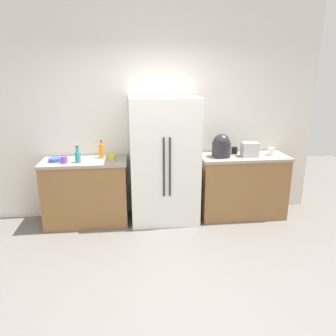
{
  "coord_description": "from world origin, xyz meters",
  "views": [
    {
      "loc": [
        -0.34,
        -2.9,
        2.08
      ],
      "look_at": [
        0.05,
        0.46,
        1.1
      ],
      "focal_mm": 34.86,
      "sensor_mm": 36.0,
      "label": 1
    }
  ],
  "objects_px": {
    "cup_b": "(271,151)",
    "cup_d": "(64,160)",
    "toaster": "(250,149)",
    "rice_cooker": "(221,146)",
    "bottle_b": "(78,156)",
    "cup_a": "(234,150)",
    "bottle_a": "(102,151)",
    "refrigerator": "(164,161)",
    "bowl_a": "(55,160)",
    "cup_c": "(112,157)"
  },
  "relations": [
    {
      "from": "cup_b",
      "to": "cup_d",
      "type": "relative_size",
      "value": 1.19
    },
    {
      "from": "cup_b",
      "to": "cup_d",
      "type": "distance_m",
      "value": 2.92
    },
    {
      "from": "bottle_a",
      "to": "cup_c",
      "type": "bearing_deg",
      "value": -41.07
    },
    {
      "from": "cup_d",
      "to": "bottle_a",
      "type": "bearing_deg",
      "value": 25.37
    },
    {
      "from": "bottle_b",
      "to": "cup_b",
      "type": "distance_m",
      "value": 2.74
    },
    {
      "from": "cup_c",
      "to": "rice_cooker",
      "type": "bearing_deg",
      "value": -0.33
    },
    {
      "from": "toaster",
      "to": "cup_b",
      "type": "height_order",
      "value": "toaster"
    },
    {
      "from": "refrigerator",
      "to": "cup_c",
      "type": "height_order",
      "value": "refrigerator"
    },
    {
      "from": "cup_b",
      "to": "bowl_a",
      "type": "bearing_deg",
      "value": -179.92
    },
    {
      "from": "toaster",
      "to": "rice_cooker",
      "type": "distance_m",
      "value": 0.42
    },
    {
      "from": "toaster",
      "to": "cup_a",
      "type": "height_order",
      "value": "toaster"
    },
    {
      "from": "rice_cooker",
      "to": "cup_a",
      "type": "distance_m",
      "value": 0.31
    },
    {
      "from": "refrigerator",
      "to": "rice_cooker",
      "type": "bearing_deg",
      "value": -0.3
    },
    {
      "from": "cup_b",
      "to": "cup_d",
      "type": "height_order",
      "value": "cup_b"
    },
    {
      "from": "toaster",
      "to": "cup_b",
      "type": "relative_size",
      "value": 2.11
    },
    {
      "from": "bottle_a",
      "to": "cup_a",
      "type": "bearing_deg",
      "value": 0.62
    },
    {
      "from": "cup_b",
      "to": "bowl_a",
      "type": "distance_m",
      "value": 3.06
    },
    {
      "from": "cup_c",
      "to": "bowl_a",
      "type": "xyz_separation_m",
      "value": [
        -0.76,
        0.0,
        -0.01
      ]
    },
    {
      "from": "cup_a",
      "to": "cup_b",
      "type": "xyz_separation_m",
      "value": [
        0.51,
        -0.14,
        0.0
      ]
    },
    {
      "from": "cup_b",
      "to": "bowl_a",
      "type": "xyz_separation_m",
      "value": [
        -3.06,
        -0.0,
        -0.03
      ]
    },
    {
      "from": "cup_c",
      "to": "bowl_a",
      "type": "relative_size",
      "value": 0.55
    },
    {
      "from": "bottle_b",
      "to": "bowl_a",
      "type": "relative_size",
      "value": 1.31
    },
    {
      "from": "refrigerator",
      "to": "cup_a",
      "type": "relative_size",
      "value": 17.66
    },
    {
      "from": "refrigerator",
      "to": "bottle_a",
      "type": "xyz_separation_m",
      "value": [
        -0.87,
        0.13,
        0.14
      ]
    },
    {
      "from": "rice_cooker",
      "to": "bottle_b",
      "type": "xyz_separation_m",
      "value": [
        -1.99,
        -0.08,
        -0.07
      ]
    },
    {
      "from": "toaster",
      "to": "cup_c",
      "type": "height_order",
      "value": "toaster"
    },
    {
      "from": "refrigerator",
      "to": "bottle_a",
      "type": "height_order",
      "value": "refrigerator"
    },
    {
      "from": "cup_c",
      "to": "cup_a",
      "type": "bearing_deg",
      "value": 4.67
    },
    {
      "from": "rice_cooker",
      "to": "bowl_a",
      "type": "xyz_separation_m",
      "value": [
        -2.3,
        0.01,
        -0.13
      ]
    },
    {
      "from": "toaster",
      "to": "cup_a",
      "type": "xyz_separation_m",
      "value": [
        -0.17,
        0.18,
        -0.05
      ]
    },
    {
      "from": "rice_cooker",
      "to": "cup_d",
      "type": "xyz_separation_m",
      "value": [
        -2.17,
        -0.09,
        -0.11
      ]
    },
    {
      "from": "bottle_a",
      "to": "refrigerator",
      "type": "bearing_deg",
      "value": -8.48
    },
    {
      "from": "bottle_a",
      "to": "cup_c",
      "type": "relative_size",
      "value": 2.68
    },
    {
      "from": "cup_a",
      "to": "cup_d",
      "type": "bearing_deg",
      "value": -174.16
    },
    {
      "from": "toaster",
      "to": "cup_b",
      "type": "distance_m",
      "value": 0.34
    },
    {
      "from": "toaster",
      "to": "rice_cooker",
      "type": "relative_size",
      "value": 0.69
    },
    {
      "from": "toaster",
      "to": "rice_cooker",
      "type": "xyz_separation_m",
      "value": [
        -0.41,
        0.02,
        0.06
      ]
    },
    {
      "from": "bowl_a",
      "to": "refrigerator",
      "type": "bearing_deg",
      "value": -0.25
    },
    {
      "from": "cup_c",
      "to": "bowl_a",
      "type": "distance_m",
      "value": 0.76
    },
    {
      "from": "toaster",
      "to": "cup_d",
      "type": "xyz_separation_m",
      "value": [
        -2.58,
        -0.07,
        -0.05
      ]
    },
    {
      "from": "cup_b",
      "to": "refrigerator",
      "type": "bearing_deg",
      "value": -179.6
    },
    {
      "from": "refrigerator",
      "to": "cup_a",
      "type": "xyz_separation_m",
      "value": [
        1.06,
        0.15,
        0.09
      ]
    },
    {
      "from": "bottle_a",
      "to": "cup_a",
      "type": "distance_m",
      "value": 1.94
    },
    {
      "from": "cup_a",
      "to": "bowl_a",
      "type": "distance_m",
      "value": 2.56
    },
    {
      "from": "bottle_b",
      "to": "cup_a",
      "type": "distance_m",
      "value": 2.25
    },
    {
      "from": "cup_b",
      "to": "bowl_a",
      "type": "height_order",
      "value": "cup_b"
    },
    {
      "from": "cup_a",
      "to": "refrigerator",
      "type": "bearing_deg",
      "value": -171.9
    },
    {
      "from": "cup_a",
      "to": "cup_d",
      "type": "height_order",
      "value": "cup_a"
    },
    {
      "from": "bottle_b",
      "to": "cup_a",
      "type": "bearing_deg",
      "value": 6.06
    },
    {
      "from": "refrigerator",
      "to": "toaster",
      "type": "distance_m",
      "value": 1.24
    }
  ]
}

